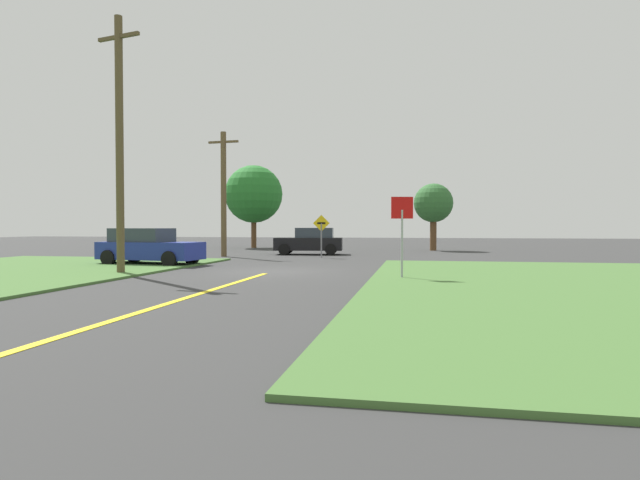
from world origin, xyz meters
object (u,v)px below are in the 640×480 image
(parked_car_near_building, at_px, (148,247))
(direction_sign, at_px, (321,231))
(car_approaching_junction, at_px, (310,241))
(pine_tree_center, at_px, (254,194))
(utility_pole_near, at_px, (120,142))
(utility_pole_mid, at_px, (224,193))
(oak_tree_left, at_px, (433,204))
(stop_sign, at_px, (402,222))

(parked_car_near_building, relative_size, direction_sign, 2.03)
(car_approaching_junction, relative_size, parked_car_near_building, 0.90)
(pine_tree_center, bearing_deg, direction_sign, -57.08)
(car_approaching_junction, bearing_deg, utility_pole_near, 67.95)
(utility_pole_near, relative_size, utility_pole_mid, 1.29)
(car_approaching_junction, distance_m, parked_car_near_building, 11.11)
(oak_tree_left, bearing_deg, car_approaching_junction, -138.53)
(parked_car_near_building, height_order, oak_tree_left, oak_tree_left)
(direction_sign, bearing_deg, utility_pole_near, -115.44)
(direction_sign, xyz_separation_m, oak_tree_left, (6.24, 9.81, 1.88))
(stop_sign, distance_m, direction_sign, 11.87)
(stop_sign, xyz_separation_m, car_approaching_junction, (-5.93, 14.09, -1.03))
(stop_sign, bearing_deg, car_approaching_junction, -78.36)
(direction_sign, bearing_deg, utility_pole_mid, 179.54)
(parked_car_near_building, xyz_separation_m, direction_sign, (6.52, 6.63, 0.64))
(utility_pole_mid, distance_m, oak_tree_left, 15.36)
(direction_sign, distance_m, oak_tree_left, 11.78)
(parked_car_near_building, height_order, pine_tree_center, pine_tree_center)
(oak_tree_left, bearing_deg, parked_car_near_building, -127.81)
(stop_sign, bearing_deg, pine_tree_center, -72.74)
(parked_car_near_building, distance_m, oak_tree_left, 20.96)
(stop_sign, height_order, oak_tree_left, oak_tree_left)
(utility_pole_mid, relative_size, oak_tree_left, 1.48)
(utility_pole_near, xyz_separation_m, direction_sign, (5.19, 10.91, -3.23))
(utility_pole_near, relative_size, oak_tree_left, 1.91)
(stop_sign, height_order, parked_car_near_building, stop_sign)
(stop_sign, distance_m, utility_pole_mid, 15.12)
(car_approaching_junction, distance_m, direction_sign, 3.48)
(stop_sign, xyz_separation_m, direction_sign, (-4.65, 10.92, -0.39))
(utility_pole_mid, bearing_deg, pine_tree_center, 100.05)
(utility_pole_near, height_order, direction_sign, utility_pole_near)
(parked_car_near_building, distance_m, pine_tree_center, 18.91)
(car_approaching_junction, height_order, pine_tree_center, pine_tree_center)
(utility_pole_mid, height_order, oak_tree_left, utility_pole_mid)
(stop_sign, xyz_separation_m, oak_tree_left, (1.59, 20.73, 1.49))
(direction_sign, bearing_deg, car_approaching_junction, 111.97)
(parked_car_near_building, relative_size, pine_tree_center, 0.72)
(pine_tree_center, bearing_deg, oak_tree_left, -8.59)
(direction_sign, bearing_deg, parked_car_near_building, -134.52)
(car_approaching_junction, distance_m, utility_pole_near, 15.12)
(parked_car_near_building, height_order, direction_sign, direction_sign)
(stop_sign, relative_size, pine_tree_center, 0.40)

